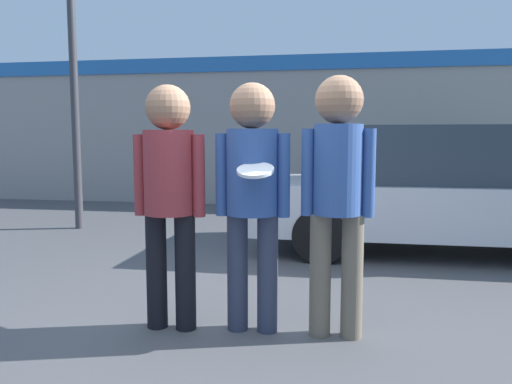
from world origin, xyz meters
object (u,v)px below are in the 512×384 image
Objects in this scene: person_middle_with_frisbee at (252,183)px; parked_car_near at (432,190)px; person_right at (338,182)px; person_left at (169,184)px; shrub at (451,178)px.

person_middle_with_frisbee is 0.41× the size of parked_car_near.
person_right reaches higher than person_middle_with_frisbee.
person_left is 1.30× the size of shrub.
person_right is 6.25m from shrub.
person_left is 0.41× the size of parked_car_near.
person_left is at bearing -127.89° from parked_car_near.
person_right is 0.42× the size of parked_car_near.
person_left is at bearing -177.53° from person_right.
parked_car_near is (2.31, 2.97, -0.31)m from person_left.
person_left is 0.99× the size of person_middle_with_frisbee.
person_right is (1.19, 0.05, 0.03)m from person_left.
person_middle_with_frisbee is at bearing -113.26° from shrub.
person_middle_with_frisbee is 3.40m from parked_car_near.
person_right is at bearing -111.03° from parked_car_near.
person_middle_with_frisbee is at bearing 5.38° from person_left.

